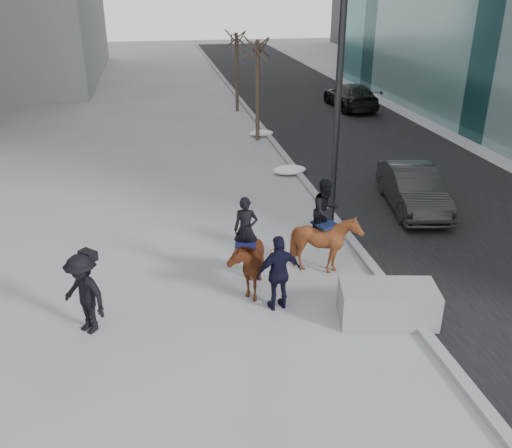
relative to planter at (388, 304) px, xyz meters
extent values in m
plane|color=gray|center=(-2.44, 0.98, -0.40)|extent=(120.00, 120.00, 0.00)
cube|color=black|center=(4.56, 10.98, -0.40)|extent=(8.00, 90.00, 0.01)
cube|color=gray|center=(0.56, 10.98, -0.34)|extent=(0.25, 90.00, 0.12)
cube|color=gray|center=(0.00, 0.00, 0.00)|extent=(2.18, 1.39, 0.81)
imported|color=black|center=(3.27, 5.75, 0.27)|extent=(2.07, 4.27, 1.35)
imported|color=black|center=(6.40, 20.30, 0.30)|extent=(2.02, 4.87, 1.41)
imported|color=#4C250F|center=(-2.72, 1.84, 0.33)|extent=(1.16, 1.86, 1.46)
imported|color=black|center=(-2.72, 1.99, 1.07)|extent=(0.63, 0.48, 1.53)
cube|color=#0F1139|center=(-2.72, 1.99, 0.75)|extent=(0.59, 0.65, 0.06)
imported|color=#512410|center=(-0.66, 2.33, 0.37)|extent=(1.68, 1.77, 1.55)
imported|color=black|center=(-0.66, 2.48, 1.16)|extent=(0.96, 0.86, 1.62)
cube|color=#10183C|center=(-0.66, 2.48, 0.82)|extent=(0.65, 0.70, 0.06)
imported|color=black|center=(-2.17, 0.90, 0.47)|extent=(1.09, 0.60, 1.75)
cylinder|color=orange|center=(-2.22, 1.45, 0.75)|extent=(0.04, 0.18, 0.07)
imported|color=black|center=(-6.26, 0.77, 0.47)|extent=(1.26, 1.26, 1.75)
cube|color=black|center=(-6.11, 1.02, 1.22)|extent=(0.41, 0.41, 0.20)
cylinder|color=black|center=(0.16, 4.45, 4.10)|extent=(0.18, 0.18, 9.00)
ellipsoid|color=white|center=(0.26, 0.32, -0.25)|extent=(1.17, 0.75, 0.30)
ellipsoid|color=white|center=(0.26, 15.31, -0.26)|extent=(1.12, 0.71, 0.29)
ellipsoid|color=white|center=(0.26, 9.76, -0.24)|extent=(1.26, 0.80, 0.32)
camera|label=1|loc=(-4.55, -9.11, 6.27)|focal=38.00mm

